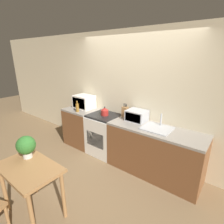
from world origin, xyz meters
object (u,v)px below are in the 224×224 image
toaster_oven (137,116)px  kettle (105,111)px  bottle (77,107)px  stove_range (104,134)px  dining_table (30,175)px  microwave (84,102)px

toaster_oven → kettle: bearing=-169.3°
kettle → bottle: bottle is taller
stove_range → dining_table: size_ratio=1.04×
microwave → bottle: 0.32m
stove_range → bottle: bottle is taller
kettle → toaster_oven: (0.70, 0.13, 0.02)m
microwave → bottle: (0.09, -0.30, -0.06)m
kettle → stove_range: bearing=172.5°
microwave → toaster_oven: (1.44, 0.02, -0.05)m
microwave → bottle: microwave is taller
bottle → dining_table: bearing=-61.1°
kettle → microwave: bearing=171.7°
bottle → dining_table: bottle is taller
microwave → bottle: bearing=-72.6°
stove_range → toaster_oven: toaster_oven is taller
dining_table → toaster_oven: bearing=77.4°
toaster_oven → microwave: bearing=-179.0°
microwave → toaster_oven: bearing=1.0°
microwave → dining_table: (1.00, -1.94, -0.42)m
bottle → stove_range: bearing=17.4°
bottle → dining_table: size_ratio=0.29×
toaster_oven → dining_table: bearing=-102.6°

